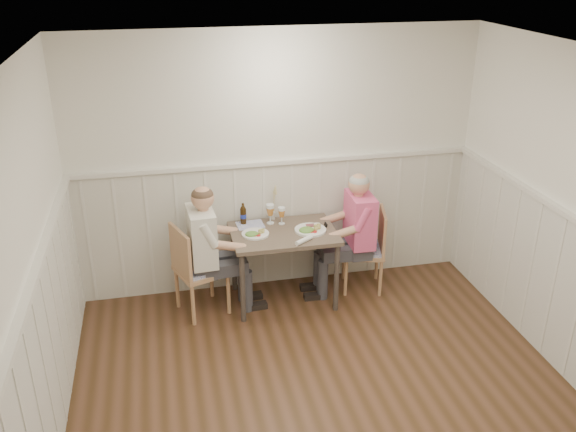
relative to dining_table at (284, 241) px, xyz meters
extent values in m
plane|color=#422B17|center=(0.03, -1.84, -0.65)|extent=(4.50, 4.50, 0.00)
cube|color=white|center=(0.03, 0.41, 0.65)|extent=(4.00, 0.04, 2.60)
cube|color=white|center=(-1.97, -1.84, 0.65)|extent=(0.04, 4.50, 2.60)
cube|color=white|center=(0.03, -1.84, 1.94)|extent=(4.00, 4.50, 0.02)
cube|color=beige|center=(0.03, 0.39, 0.00)|extent=(3.98, 0.03, 1.30)
cube|color=beige|center=(-1.96, -1.84, 0.00)|extent=(0.03, 4.48, 1.30)
cube|color=silver|center=(0.03, 0.38, 0.67)|extent=(3.98, 0.06, 0.04)
cube|color=silver|center=(-1.94, -1.84, 0.67)|extent=(0.06, 4.48, 0.04)
cube|color=#504839|center=(0.00, 0.00, 0.08)|extent=(1.00, 0.70, 0.04)
cylinder|color=#3F3833|center=(-0.45, -0.30, -0.30)|extent=(0.05, 0.05, 0.71)
cylinder|color=#3F3833|center=(-0.45, 0.30, -0.30)|extent=(0.05, 0.05, 0.71)
cylinder|color=#3F3833|center=(0.45, -0.30, -0.30)|extent=(0.05, 0.05, 0.71)
cylinder|color=#3F3833|center=(0.45, 0.30, -0.30)|extent=(0.05, 0.05, 0.71)
cube|color=#A67B55|center=(0.84, 0.07, -0.24)|extent=(0.49, 0.49, 0.04)
cube|color=#5962B0|center=(0.84, 0.07, -0.20)|extent=(0.44, 0.44, 0.03)
cube|color=#A67B55|center=(1.01, 0.02, -0.01)|extent=(0.13, 0.40, 0.43)
cylinder|color=#A67B55|center=(0.96, -0.15, -0.46)|extent=(0.03, 0.03, 0.40)
cylinder|color=#A67B55|center=(0.62, -0.06, -0.46)|extent=(0.03, 0.03, 0.40)
cylinder|color=#A67B55|center=(1.05, 0.19, -0.46)|extent=(0.03, 0.03, 0.40)
cylinder|color=#A67B55|center=(0.71, 0.28, -0.46)|extent=(0.03, 0.03, 0.40)
cube|color=#A67B55|center=(-0.80, -0.03, -0.21)|extent=(0.55, 0.55, 0.04)
cube|color=#5962B0|center=(-0.80, -0.03, -0.18)|extent=(0.50, 0.50, 0.03)
cube|color=#A67B55|center=(-0.99, -0.09, 0.03)|extent=(0.18, 0.41, 0.45)
cylinder|color=#A67B55|center=(-1.04, 0.08, -0.44)|extent=(0.04, 0.04, 0.42)
cylinder|color=#A67B55|center=(-0.69, 0.21, -0.44)|extent=(0.04, 0.04, 0.42)
cylinder|color=#A67B55|center=(-0.91, -0.26, -0.44)|extent=(0.04, 0.04, 0.42)
cylinder|color=#A67B55|center=(-0.57, -0.14, -0.44)|extent=(0.04, 0.04, 0.42)
cube|color=#3F3F47|center=(0.75, 0.02, -0.44)|extent=(0.42, 0.39, 0.42)
cube|color=#3F3F47|center=(0.57, 0.03, -0.17)|extent=(0.40, 0.35, 0.12)
cube|color=#E95F8D|center=(0.75, 0.02, 0.14)|extent=(0.24, 0.42, 0.52)
sphere|color=tan|center=(0.75, 0.02, 0.51)|extent=(0.21, 0.21, 0.21)
sphere|color=#A5A5A0|center=(0.75, 0.02, 0.54)|extent=(0.20, 0.20, 0.20)
cube|color=black|center=(0.42, 0.03, 0.14)|extent=(0.02, 0.07, 0.12)
cube|color=#3F3F47|center=(-0.76, -0.05, -0.44)|extent=(0.44, 0.41, 0.43)
cube|color=#3F3F47|center=(-0.57, -0.04, -0.17)|extent=(0.42, 0.37, 0.12)
cube|color=white|center=(-0.76, -0.05, 0.15)|extent=(0.26, 0.43, 0.52)
sphere|color=tan|center=(-0.76, -0.05, 0.53)|extent=(0.21, 0.21, 0.21)
sphere|color=#4C3828|center=(-0.76, -0.05, 0.56)|extent=(0.20, 0.20, 0.20)
cylinder|color=white|center=(0.26, -0.04, 0.11)|extent=(0.30, 0.30, 0.02)
ellipsoid|color=#3F722D|center=(0.21, -0.07, 0.14)|extent=(0.15, 0.12, 0.06)
sphere|color=tan|center=(0.32, -0.03, 0.14)|extent=(0.04, 0.04, 0.04)
cube|color=brown|center=(0.28, 0.03, 0.12)|extent=(0.09, 0.06, 0.01)
cylinder|color=white|center=(0.34, 0.03, 0.13)|extent=(0.06, 0.06, 0.03)
cylinder|color=white|center=(-0.27, -0.01, 0.10)|extent=(0.26, 0.26, 0.02)
ellipsoid|color=#3F722D|center=(-0.31, -0.04, 0.14)|extent=(0.13, 0.11, 0.05)
sphere|color=tan|center=(-0.22, 0.00, 0.13)|extent=(0.03, 0.03, 0.03)
cylinder|color=silver|center=(0.02, 0.18, 0.10)|extent=(0.06, 0.06, 0.01)
cylinder|color=silver|center=(0.02, 0.18, 0.14)|extent=(0.01, 0.01, 0.08)
cone|color=#C77C31|center=(0.02, 0.18, 0.21)|extent=(0.07, 0.07, 0.07)
cylinder|color=silver|center=(0.02, 0.18, 0.26)|extent=(0.07, 0.07, 0.03)
cylinder|color=silver|center=(-0.09, 0.21, 0.10)|extent=(0.07, 0.07, 0.01)
cylinder|color=silver|center=(-0.09, 0.21, 0.15)|extent=(0.01, 0.01, 0.09)
cone|color=#C77C31|center=(-0.09, 0.21, 0.22)|extent=(0.08, 0.08, 0.08)
cylinder|color=silver|center=(-0.09, 0.21, 0.28)|extent=(0.08, 0.08, 0.03)
cylinder|color=black|center=(-0.35, 0.26, 0.17)|extent=(0.06, 0.06, 0.16)
cone|color=black|center=(-0.35, 0.26, 0.27)|extent=(0.06, 0.06, 0.04)
cylinder|color=black|center=(-0.35, 0.26, 0.30)|extent=(0.02, 0.02, 0.03)
cylinder|color=#1C2D9B|center=(-0.35, 0.26, 0.18)|extent=(0.06, 0.06, 0.04)
cylinder|color=white|center=(0.14, -0.27, 0.12)|extent=(0.19, 0.15, 0.04)
cylinder|color=silver|center=(-0.04, 0.31, 0.13)|extent=(0.04, 0.04, 0.08)
cylinder|color=beige|center=(-0.04, 0.31, 0.27)|extent=(0.02, 0.02, 0.26)
cone|color=beige|center=(-0.04, 0.31, 0.43)|extent=(0.04, 0.04, 0.09)
cube|color=#5962B0|center=(-0.29, 0.22, 0.10)|extent=(0.27, 0.22, 0.01)
camera|label=1|loc=(-1.09, -5.15, 2.59)|focal=38.00mm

